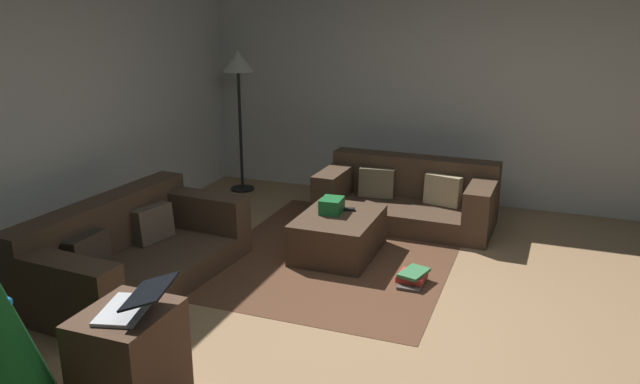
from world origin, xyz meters
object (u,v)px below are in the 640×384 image
Objects in this scene: tv_remote at (346,209)px; side_table at (130,361)px; ottoman at (338,235)px; laptop at (134,303)px; couch_left at (129,251)px; corner_lamp at (238,72)px; couch_right at (408,197)px; book_stack at (412,278)px; gift_box at (332,206)px.

side_table reaches higher than tv_remote.
laptop reaches higher than ottoman.
couch_left is at bearing 39.23° from laptop.
couch_left is 1.80m from laptop.
tv_remote is at bearing -126.99° from corner_lamp.
book_stack is at bearing 106.07° from couch_right.
couch_right is 3.62m from side_table.
tv_remote is at bearing -44.94° from gift_box.
couch_right is at bearing -100.53° from corner_lamp.
gift_box is at bearing -4.47° from laptop.
gift_box is (1.15, -1.30, 0.18)m from couch_left.
ottoman reaches higher than book_stack.
gift_box reaches higher than tv_remote.
couch_right is 7.66× the size of gift_box.
side_table is (-2.48, 0.33, 0.12)m from ottoman.
tv_remote is 0.36× the size of laptop.
laptop is at bearing -74.91° from side_table.
gift_box is at bearing -5.63° from side_table.
laptop is (-1.36, -1.11, 0.40)m from couch_left.
corner_lamp reaches higher than couch_right.
corner_lamp reaches higher than book_stack.
couch_right reaches higher than book_stack.
couch_left is 4.32× the size of laptop.
tv_remote is (1.26, -1.40, 0.12)m from couch_left.
side_table is at bearing -160.51° from corner_lamp.
gift_box is 0.15m from tv_remote.
laptop is at bearing 153.78° from book_stack.
gift_box is 1.01m from book_stack.
corner_lamp reaches higher than laptop.
tv_remote reaches higher than book_stack.
corner_lamp is at bearing 49.72° from ottoman.
couch_left is at bearing 37.58° from side_table.
side_table is 0.36× the size of corner_lamp.
couch_left is at bearing 52.44° from couch_right.
couch_right is 5.39× the size of book_stack.
couch_left is at bearing 131.52° from gift_box.
side_table is at bearing 80.14° from couch_right.
tv_remote is 2.65m from side_table.
tv_remote is 0.49× the size of book_stack.
couch_left is 5.90× the size of book_stack.
laptop reaches higher than side_table.
laptop reaches higher than gift_box.
side_table is (-2.63, 0.35, -0.08)m from tv_remote.
corner_lamp is at bearing 37.66° from tv_remote.
corner_lamp reaches higher than tv_remote.
ottoman is 0.53× the size of corner_lamp.
couch_left reaches higher than couch_right.
tv_remote is at bearing 70.18° from couch_right.
side_table is 4.32m from corner_lamp.
tv_remote is 0.10× the size of corner_lamp.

